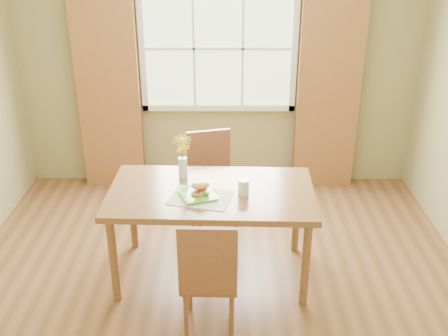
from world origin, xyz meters
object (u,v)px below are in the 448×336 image
Objects in this scene: chair_near at (209,273)px; chair_far at (211,179)px; croissant_sandwich at (200,189)px; water_glass at (243,188)px; flower_vase at (182,153)px; dining_table at (211,200)px.

chair_near is 0.96× the size of chair_far.
croissant_sandwich is 0.33m from water_glass.
dining_table is at bearing -43.43° from flower_vase.
flower_vase is (-0.48, 0.29, 0.16)m from water_glass.
chair_near is (-0.00, -0.70, -0.19)m from dining_table.
chair_far reaches higher than croissant_sandwich.
chair_far is (-0.02, 1.40, 0.02)m from chair_near.
croissant_sandwich is at bearing -122.94° from dining_table.
chair_near reaches higher than water_glass.
croissant_sandwich is at bearing -65.25° from flower_vase.
water_glass is at bearing 69.67° from chair_near.
flower_vase reaches higher than chair_far.
chair_far is (-0.02, 0.70, -0.17)m from dining_table.
chair_near is at bearing -75.87° from flower_vase.
croissant_sandwich is (-0.08, -0.11, 0.15)m from dining_table.
water_glass is at bearing -8.13° from croissant_sandwich.
flower_vase is (-0.15, 0.34, 0.15)m from croissant_sandwich.
chair_near is 5.57× the size of croissant_sandwich.
chair_near reaches higher than dining_table.
flower_vase is (-0.21, -0.48, 0.47)m from chair_far.
chair_near is at bearing -88.40° from dining_table.
water_glass is (0.25, -0.07, 0.14)m from dining_table.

